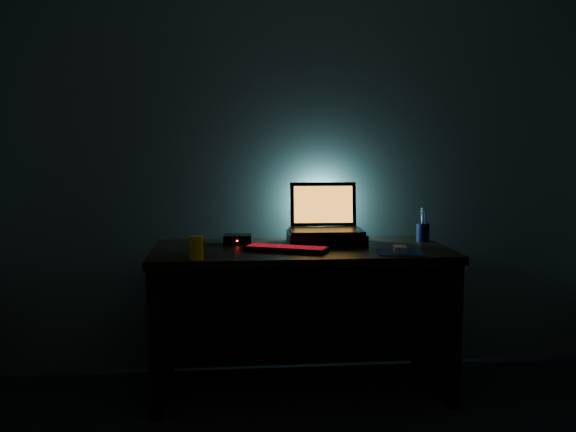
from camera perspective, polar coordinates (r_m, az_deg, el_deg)
The scene contains 10 objects.
room at distance 1.63m, azimuth 7.83°, elevation 5.68°, with size 3.50×4.00×2.50m.
desk at distance 3.37m, azimuth 1.04°, elevation -7.02°, with size 1.50×0.70×0.75m.
riser at distance 3.39m, azimuth 3.39°, elevation -1.97°, with size 0.40×0.30×0.06m, color black.
laptop at distance 3.43m, azimuth 3.30°, elevation -0.36°, with size 0.39×0.29×0.26m.
keyboard at distance 3.15m, azimuth -0.13°, elevation -2.92°, with size 0.42×0.28×0.03m.
mousepad at distance 3.15m, azimuth 9.92°, elevation -3.21°, with size 0.22×0.20×0.00m, color #0B2250.
mouse at distance 3.15m, azimuth 9.93°, elevation -2.91°, with size 0.06×0.10×0.03m, color #949399.
pen_cup at distance 3.54m, azimuth 11.90°, elevation -1.44°, with size 0.07×0.07×0.10m, color black.
juice_glass at distance 2.94m, azimuth -8.16°, elevation -2.82°, with size 0.06×0.06×0.11m, color yellow.
router at distance 3.40m, azimuth -4.50°, elevation -2.07°, with size 0.15×0.13×0.05m.
Camera 1 is at (-0.37, -1.58, 1.26)m, focal length 40.00 mm.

